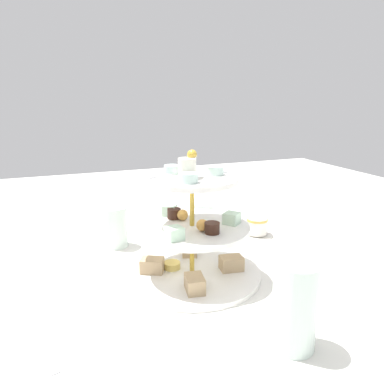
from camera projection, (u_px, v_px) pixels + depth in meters
The scene contains 8 objects.
ground_plane at pixel (192, 275), 0.79m from camera, with size 2.40×2.40×0.00m, color silver.
tiered_serving_stand at pixel (192, 238), 0.77m from camera, with size 0.29×0.29×0.27m.
water_glass_tall_right at pixel (295, 306), 0.55m from camera, with size 0.07×0.07×0.14m, color silver.
water_glass_short_left at pixel (203, 217), 1.05m from camera, with size 0.06×0.06×0.08m, color silver.
teacup_with_saucer at pixel (257, 227), 1.01m from camera, with size 0.09×0.09×0.05m.
butter_knife_left at pixel (39, 342), 0.57m from camera, with size 0.17×0.01×0.00m, color silver.
butter_knife_right at pixel (337, 266), 0.83m from camera, with size 0.17×0.01×0.00m, color silver.
water_glass_mid_back at pixel (116, 227), 0.93m from camera, with size 0.06×0.06×0.10m, color silver.
Camera 1 is at (0.26, 0.67, 0.37)m, focal length 34.29 mm.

